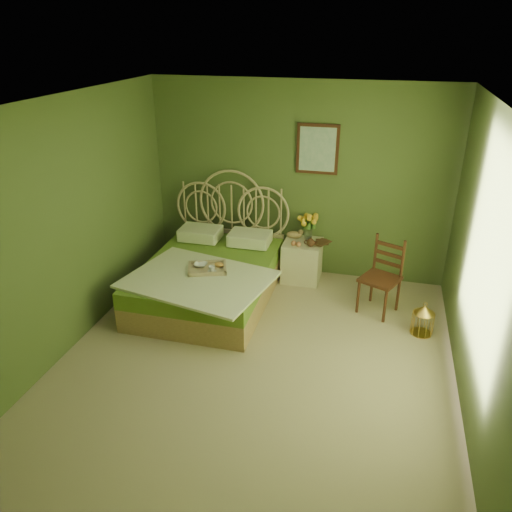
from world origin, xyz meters
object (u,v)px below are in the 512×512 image
(chair, at_px, (381,271))
(nightstand, at_px, (303,255))
(birdcage, at_px, (423,320))
(bed, at_px, (210,275))

(chair, bearing_deg, nightstand, 176.41)
(chair, height_order, birdcage, chair)
(bed, bearing_deg, chair, 6.88)
(birdcage, bearing_deg, nightstand, 147.03)
(nightstand, height_order, birdcage, nightstand)
(bed, bearing_deg, nightstand, 37.59)
(bed, relative_size, chair, 2.45)
(nightstand, xyz_separation_m, birdcage, (1.55, -1.00, -0.18))
(nightstand, bearing_deg, bed, -142.41)
(birdcage, bearing_deg, bed, 175.70)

